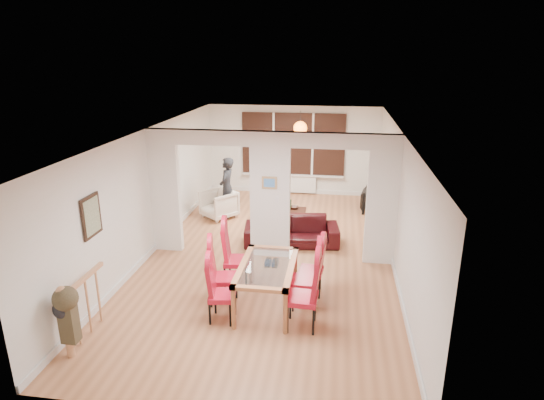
% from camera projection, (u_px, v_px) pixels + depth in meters
% --- Properties ---
extents(floor, '(5.00, 9.00, 0.01)m').
position_uv_depth(floor, '(270.00, 255.00, 9.51)').
color(floor, '#B06F47').
rests_on(floor, ground).
extents(room_walls, '(5.00, 9.00, 2.60)m').
position_uv_depth(room_walls, '(270.00, 196.00, 9.11)').
color(room_walls, silver).
rests_on(room_walls, floor).
extents(divider_wall, '(5.00, 0.18, 2.60)m').
position_uv_depth(divider_wall, '(270.00, 196.00, 9.11)').
color(divider_wall, white).
rests_on(divider_wall, floor).
extents(bay_window_blinds, '(3.00, 0.08, 1.80)m').
position_uv_depth(bay_window_blinds, '(293.00, 144.00, 13.23)').
color(bay_window_blinds, black).
rests_on(bay_window_blinds, room_walls).
extents(radiator, '(1.40, 0.08, 0.50)m').
position_uv_depth(radiator, '(292.00, 184.00, 13.56)').
color(radiator, white).
rests_on(radiator, floor).
extents(pendant_light, '(0.36, 0.36, 0.36)m').
position_uv_depth(pendant_light, '(300.00, 128.00, 11.91)').
color(pendant_light, orange).
rests_on(pendant_light, room_walls).
extents(stair_newel, '(0.40, 1.20, 1.10)m').
position_uv_depth(stair_newel, '(86.00, 303.00, 6.65)').
color(stair_newel, tan).
rests_on(stair_newel, floor).
extents(wall_poster, '(0.04, 0.52, 0.67)m').
position_uv_depth(wall_poster, '(91.00, 216.00, 7.11)').
color(wall_poster, gray).
rests_on(wall_poster, room_walls).
extents(pillar_photo, '(0.30, 0.03, 0.25)m').
position_uv_depth(pillar_photo, '(269.00, 183.00, 8.93)').
color(pillar_photo, '#4C8CD8').
rests_on(pillar_photo, divider_wall).
extents(dining_table, '(0.89, 1.59, 0.74)m').
position_uv_depth(dining_table, '(267.00, 286.00, 7.50)').
color(dining_table, '#AB683F').
rests_on(dining_table, floor).
extents(dining_chair_la, '(0.46, 0.46, 1.01)m').
position_uv_depth(dining_chair_la, '(222.00, 291.00, 7.06)').
color(dining_chair_la, '#B41229').
rests_on(dining_chair_la, floor).
extents(dining_chair_lb, '(0.51, 0.51, 1.08)m').
position_uv_depth(dining_chair_lb, '(223.00, 274.00, 7.54)').
color(dining_chair_lb, '#B41229').
rests_on(dining_chair_lb, floor).
extents(dining_chair_lc, '(0.52, 0.52, 1.16)m').
position_uv_depth(dining_chair_lc, '(237.00, 256.00, 8.09)').
color(dining_chair_lc, '#B41229').
rests_on(dining_chair_lc, floor).
extents(dining_chair_ra, '(0.50, 0.50, 1.18)m').
position_uv_depth(dining_chair_ra, '(302.00, 293.00, 6.85)').
color(dining_chair_ra, '#B41229').
rests_on(dining_chair_ra, floor).
extents(dining_chair_rb, '(0.45, 0.45, 1.11)m').
position_uv_depth(dining_chair_rb, '(305.00, 276.00, 7.42)').
color(dining_chair_rb, '#B41229').
rests_on(dining_chair_rb, floor).
extents(dining_chair_rc, '(0.45, 0.45, 1.01)m').
position_uv_depth(dining_chair_rc, '(311.00, 267.00, 7.85)').
color(dining_chair_rc, '#B41229').
rests_on(dining_chair_rc, floor).
extents(sofa, '(2.14, 1.05, 0.60)m').
position_uv_depth(sofa, '(292.00, 231.00, 9.99)').
color(sofa, black).
rests_on(sofa, floor).
extents(armchair, '(1.07, 1.08, 0.71)m').
position_uv_depth(armchair, '(219.00, 204.00, 11.58)').
color(armchair, beige).
rests_on(armchair, floor).
extents(person, '(0.60, 0.42, 1.55)m').
position_uv_depth(person, '(227.00, 188.00, 11.50)').
color(person, black).
rests_on(person, floor).
extents(television, '(1.03, 0.30, 0.59)m').
position_uv_depth(television, '(362.00, 198.00, 12.27)').
color(television, black).
rests_on(television, floor).
extents(coffee_table, '(1.13, 0.75, 0.24)m').
position_uv_depth(coffee_table, '(285.00, 214.00, 11.60)').
color(coffee_table, '#321811').
rests_on(coffee_table, floor).
extents(bottle, '(0.07, 0.07, 0.27)m').
position_uv_depth(bottle, '(290.00, 204.00, 11.53)').
color(bottle, '#143F19').
rests_on(bottle, coffee_table).
extents(bowl, '(0.23, 0.23, 0.06)m').
position_uv_depth(bowl, '(294.00, 208.00, 11.60)').
color(bowl, '#321811').
rests_on(bowl, coffee_table).
extents(shoes, '(0.25, 0.27, 0.10)m').
position_uv_depth(shoes, '(272.00, 263.00, 9.02)').
color(shoes, black).
rests_on(shoes, floor).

